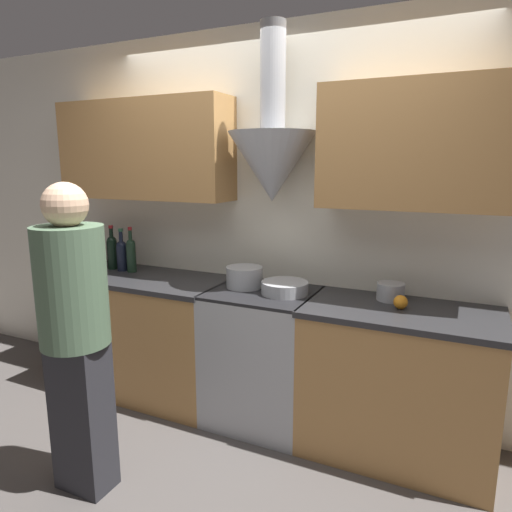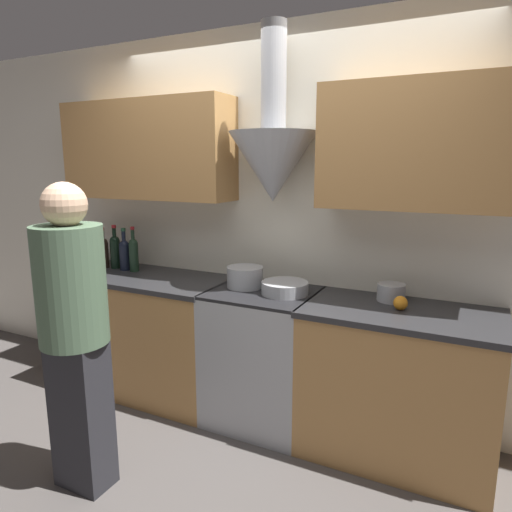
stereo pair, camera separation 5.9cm
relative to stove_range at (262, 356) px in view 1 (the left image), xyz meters
The scene contains 16 objects.
ground_plane 0.56m from the stove_range, 90.00° to the right, with size 12.00×12.00×0.00m, color #4C4744.
wall_back 1.05m from the stove_range, 100.77° to the left, with size 8.40×0.57×2.60m.
counter_left 1.01m from the stove_range, behind, with size 1.38×0.62×0.90m.
counter_right 0.87m from the stove_range, ahead, with size 1.09×0.62×0.90m.
stove_range is the anchor object (origin of this frame).
wine_bottle_0 1.72m from the stove_range, behind, with size 0.07×0.07×0.33m.
wine_bottle_1 1.62m from the stove_range, behind, with size 0.07×0.07×0.31m.
wine_bottle_2 1.53m from the stove_range, behind, with size 0.08×0.08×0.32m.
wine_bottle_3 1.45m from the stove_range, behind, with size 0.08×0.08×0.34m.
wine_bottle_4 1.35m from the stove_range, behind, with size 0.08×0.08×0.33m.
wine_bottle_5 1.27m from the stove_range, behind, with size 0.07×0.07×0.34m.
stock_pot 0.54m from the stove_range, 165.94° to the left, with size 0.24×0.24×0.14m.
mixing_bowl 0.51m from the stove_range, ahead, with size 0.30×0.30×0.08m.
orange_fruit 0.98m from the stove_range, ahead, with size 0.08×0.08×0.08m.
saucepan 0.93m from the stove_range, 10.82° to the left, with size 0.16×0.16×0.10m.
person_foreground_left 1.24m from the stove_range, 120.12° to the right, with size 0.34×0.34×1.62m.
Camera 1 is at (1.16, -2.26, 1.71)m, focal length 32.00 mm.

